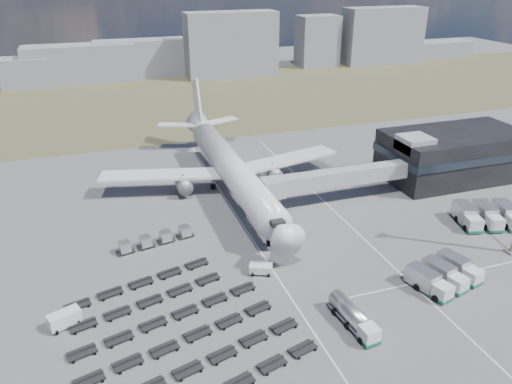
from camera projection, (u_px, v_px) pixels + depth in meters
name	position (u px, v px, depth m)	size (l,w,h in m)	color
ground	(289.00, 274.00, 74.98)	(420.00, 420.00, 0.00)	#565659
grass_strip	(167.00, 101.00, 169.65)	(420.00, 90.00, 0.01)	#48462B
lane_markings	(339.00, 253.00, 80.41)	(47.12, 110.00, 0.01)	silver
terminal	(454.00, 154.00, 107.34)	(30.40, 16.40, 11.00)	black
jet_bridge	(327.00, 179.00, 95.08)	(30.30, 3.80, 7.05)	#939399
airliner	(230.00, 166.00, 100.64)	(51.59, 64.53, 17.62)	silver
skyline	(149.00, 55.00, 198.51)	(318.87, 24.80, 25.35)	gray
fuel_tanker	(354.00, 317.00, 63.69)	(3.07, 9.04, 2.87)	silver
pushback_tug	(261.00, 269.00, 74.92)	(3.43, 1.93, 1.53)	silver
utility_van	(65.00, 319.00, 63.82)	(4.05, 1.83, 2.18)	silver
catering_truck	(260.00, 173.00, 107.12)	(3.16, 6.73, 3.00)	silver
service_trucks_near	(444.00, 275.00, 72.20)	(10.67, 9.07, 2.80)	silver
service_trucks_far	(487.00, 216.00, 88.82)	(11.75, 10.01, 3.08)	silver
uld_row	(156.00, 239.00, 82.41)	(13.27, 4.29, 1.83)	black
baggage_dollies	(175.00, 332.00, 62.69)	(31.18, 31.58, 0.82)	black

